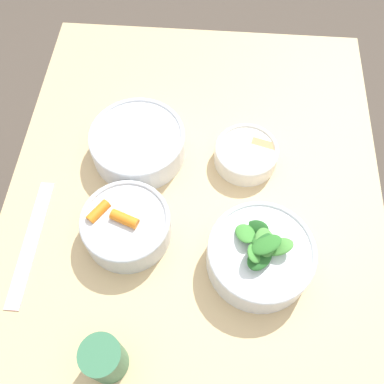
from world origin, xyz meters
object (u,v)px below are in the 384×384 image
at_px(bowl_carrots, 126,225).
at_px(cup, 105,359).
at_px(ruler, 31,242).
at_px(bowl_cookies, 246,154).
at_px(bowl_beans_hotdog, 138,144).
at_px(bowl_greens, 260,255).

distance_m(bowl_carrots, cup, 0.24).
relative_size(ruler, cup, 2.73).
bearing_deg(ruler, cup, -137.37).
bearing_deg(bowl_cookies, bowl_beans_hotdog, 89.28).
xyz_separation_m(bowl_beans_hotdog, ruler, (-0.22, 0.18, -0.03)).
height_order(bowl_greens, bowl_cookies, bowl_greens).
relative_size(bowl_carrots, cup, 1.74).
bearing_deg(ruler, bowl_beans_hotdog, -38.89).
relative_size(bowl_beans_hotdog, ruler, 0.76).
xyz_separation_m(ruler, cup, (-0.21, -0.19, 0.05)).
bearing_deg(bowl_cookies, bowl_greens, -173.39).
height_order(bowl_carrots, bowl_greens, bowl_greens).
xyz_separation_m(bowl_greens, ruler, (0.01, 0.44, -0.04)).
distance_m(bowl_carrots, ruler, 0.19).
relative_size(bowl_cookies, ruler, 0.51).
xyz_separation_m(bowl_carrots, ruler, (-0.03, 0.19, -0.03)).
bearing_deg(bowl_carrots, bowl_cookies, -50.20).
height_order(bowl_carrots, bowl_beans_hotdog, bowl_carrots).
bearing_deg(bowl_greens, bowl_beans_hotdog, 47.81).
bearing_deg(ruler, bowl_greens, -90.93).
height_order(ruler, cup, cup).
bearing_deg(bowl_greens, bowl_cookies, 6.61).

